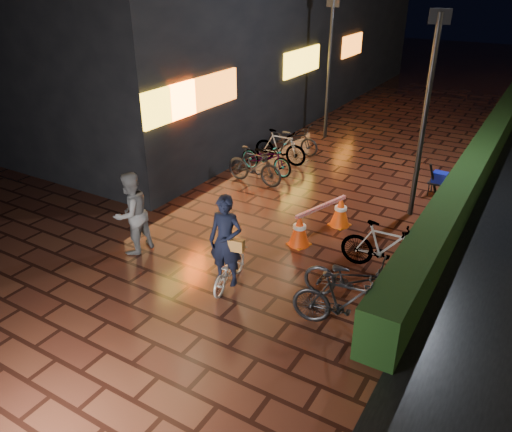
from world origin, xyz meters
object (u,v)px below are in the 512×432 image
Objects in this scene: bystander_person at (131,213)px; traffic_barrier at (321,220)px; cyclist at (227,254)px; cart_assembly at (439,179)px.

traffic_barrier is (3.22, 2.81, -0.54)m from bystander_person.
cyclist is 7.10m from cart_assembly.
traffic_barrier is 4.17m from cart_assembly.
bystander_person is 8.28m from cart_assembly.
bystander_person is 4.30m from traffic_barrier.
traffic_barrier is 1.93× the size of cart_assembly.
cyclist is at bearing 92.42° from bystander_person.
cart_assembly is at bearing 146.82° from bystander_person.
bystander_person is 0.97× the size of traffic_barrier.
bystander_person is at bearing 177.95° from cyclist.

